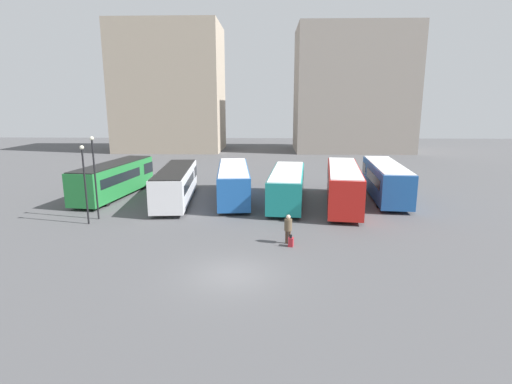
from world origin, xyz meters
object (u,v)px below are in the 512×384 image
object	(u,v)px
bus_0	(115,178)
bus_5	(385,180)
bus_1	(176,183)
bus_4	(343,184)
bus_3	(287,185)
traveler	(288,227)
bus_2	(233,181)
lamp_post_0	(95,172)
suitcase	(291,242)
lamp_post_1	(85,178)

from	to	relation	value
bus_0	bus_5	bearing A→B (deg)	-82.76
bus_1	bus_4	size ratio (longest dim) A/B	0.94
bus_5	bus_3	bearing A→B (deg)	108.49
bus_5	traveler	xyz separation A→B (m)	(-9.08, -12.03, -0.62)
bus_4	bus_2	bearing A→B (deg)	87.00
bus_3	traveler	distance (m)	10.06
bus_5	lamp_post_0	distance (m)	23.75
bus_2	bus_3	bearing A→B (deg)	-109.50
bus_4	bus_5	distance (m)	4.90
bus_5	suitcase	bearing A→B (deg)	150.07
bus_5	lamp_post_1	distance (m)	24.31
bus_1	bus_5	distance (m)	18.18
bus_5	suitcase	size ratio (longest dim) A/B	14.66
bus_3	bus_4	bearing A→B (deg)	-91.91
bus_3	bus_5	xyz separation A→B (m)	(8.69, 1.99, 0.16)
bus_1	lamp_post_1	bearing A→B (deg)	140.46
bus_1	lamp_post_0	distance (m)	7.32
bus_2	traveler	distance (m)	11.98
bus_2	bus_5	bearing A→B (deg)	-91.71
bus_0	lamp_post_0	bearing A→B (deg)	-160.97
lamp_post_1	bus_4	bearing A→B (deg)	17.50
bus_0	bus_3	size ratio (longest dim) A/B	1.03
lamp_post_0	lamp_post_1	size ratio (longest dim) A/B	1.09
bus_1	bus_0	bearing A→B (deg)	67.77
lamp_post_0	bus_4	bearing A→B (deg)	14.20
traveler	lamp_post_0	distance (m)	14.49
bus_2	suitcase	size ratio (longest dim) A/B	14.41
bus_1	bus_2	world-z (taller)	bus_2
bus_1	traveler	xyz separation A→B (m)	(9.02, -10.28, -0.52)
bus_4	suitcase	xyz separation A→B (m)	(-4.78, -9.93, -1.47)
lamp_post_0	lamp_post_1	xyz separation A→B (m)	(-0.19, -1.21, -0.26)
bus_0	bus_4	world-z (taller)	bus_4
bus_0	bus_2	bearing A→B (deg)	-87.46
lamp_post_1	bus_2	bearing A→B (deg)	38.90
bus_0	lamp_post_1	bearing A→B (deg)	-163.81
traveler	lamp_post_0	bearing A→B (deg)	82.93
bus_0	bus_5	distance (m)	24.05
bus_1	bus_3	bearing A→B (deg)	-96.33
lamp_post_1	suitcase	bearing A→B (deg)	-16.45
bus_3	suitcase	world-z (taller)	bus_3
bus_1	bus_5	size ratio (longest dim) A/B	0.99
bus_1	bus_3	world-z (taller)	bus_1
suitcase	bus_1	bearing A→B (deg)	52.86
bus_2	bus_4	size ratio (longest dim) A/B	0.93
bus_0	lamp_post_1	xyz separation A→B (m)	(1.31, -8.57, 1.58)
bus_4	lamp_post_1	bearing A→B (deg)	115.48
bus_5	bus_1	bearing A→B (deg)	101.09
lamp_post_0	bus_0	bearing A→B (deg)	101.52
bus_0	bus_1	xyz separation A→B (m)	(5.95, -1.86, -0.07)
bus_1	suitcase	xyz separation A→B (m)	(9.16, -10.78, -1.30)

